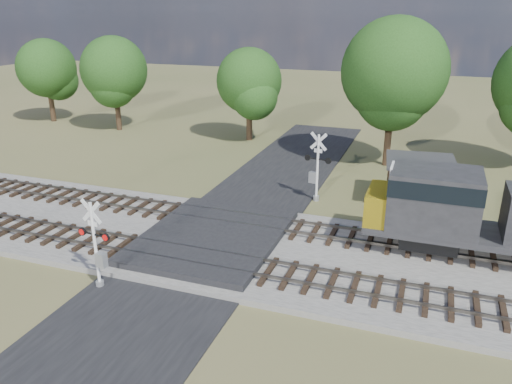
% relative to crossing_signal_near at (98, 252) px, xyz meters
% --- Properties ---
extents(ground, '(160.00, 160.00, 0.00)m').
position_rel_crossing_signal_near_xyz_m(ground, '(2.89, 5.29, -1.77)').
color(ground, '#48512B').
rests_on(ground, ground).
extents(ballast_bed, '(140.00, 10.00, 0.30)m').
position_rel_crossing_signal_near_xyz_m(ballast_bed, '(12.89, 5.79, -1.62)').
color(ballast_bed, gray).
rests_on(ballast_bed, ground).
extents(road, '(7.00, 60.00, 0.08)m').
position_rel_crossing_signal_near_xyz_m(road, '(2.89, 5.29, -1.73)').
color(road, black).
rests_on(road, ground).
extents(crossing_panel, '(7.00, 9.00, 0.62)m').
position_rel_crossing_signal_near_xyz_m(crossing_panel, '(2.89, 5.79, -1.46)').
color(crossing_panel, '#262628').
rests_on(crossing_panel, ground).
extents(track_near, '(140.00, 2.60, 0.33)m').
position_rel_crossing_signal_near_xyz_m(track_near, '(6.02, 3.29, -1.36)').
color(track_near, black).
rests_on(track_near, ballast_bed).
extents(track_far, '(140.00, 2.60, 0.33)m').
position_rel_crossing_signal_near_xyz_m(track_far, '(6.02, 8.29, -1.36)').
color(track_far, black).
rests_on(track_far, ballast_bed).
extents(crossing_signal_near, '(1.71, 0.39, 4.26)m').
position_rel_crossing_signal_near_xyz_m(crossing_signal_near, '(0.00, 0.00, 0.00)').
color(crossing_signal_near, silver).
rests_on(crossing_signal_near, ground).
extents(crossing_signal_far, '(1.83, 0.52, 4.59)m').
position_rel_crossing_signal_near_xyz_m(crossing_signal_far, '(6.56, 13.98, 0.14)').
color(crossing_signal_far, silver).
rests_on(crossing_signal_far, ground).
extents(equipment_shed, '(4.67, 4.67, 2.90)m').
position_rel_crossing_signal_near_xyz_m(equipment_shed, '(12.91, 15.76, -0.30)').
color(equipment_shed, '#412F1B').
rests_on(equipment_shed, ground).
extents(treeline, '(81.53, 11.69, 11.50)m').
position_rel_crossing_signal_near_xyz_m(treeline, '(12.70, 25.51, 4.83)').
color(treeline, black).
rests_on(treeline, ground).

